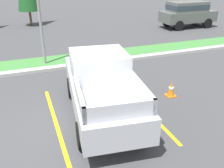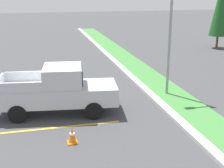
% 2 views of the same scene
% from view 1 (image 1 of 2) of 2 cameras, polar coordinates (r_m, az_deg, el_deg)
% --- Properties ---
extents(ground_plane, '(120.00, 120.00, 0.00)m').
position_cam_1_polar(ground_plane, '(8.29, -5.53, -8.28)').
color(ground_plane, '#424244').
extents(parking_line_near, '(0.12, 4.80, 0.01)m').
position_cam_1_polar(parking_line_near, '(8.32, -12.68, -8.65)').
color(parking_line_near, yellow).
rests_on(parking_line_near, ground).
extents(parking_line_far, '(0.12, 4.80, 0.01)m').
position_cam_1_polar(parking_line_far, '(9.12, 6.92, -4.99)').
color(parking_line_far, yellow).
rests_on(parking_line_far, ground).
extents(curb_strip, '(56.00, 0.40, 0.15)m').
position_cam_1_polar(curb_strip, '(12.67, -11.66, 3.79)').
color(curb_strip, '#B2B2AD').
rests_on(curb_strip, ground).
extents(grass_median, '(56.00, 1.80, 0.06)m').
position_cam_1_polar(grass_median, '(13.71, -12.44, 5.14)').
color(grass_median, '#42843D').
rests_on(grass_median, ground).
extents(pickup_truck_main, '(2.52, 5.42, 2.10)m').
position_cam_1_polar(pickup_truck_main, '(8.14, -2.59, -0.43)').
color(pickup_truck_main, black).
rests_on(pickup_truck_main, ground).
extents(suv_distant, '(4.60, 1.97, 2.10)m').
position_cam_1_polar(suv_distant, '(22.36, 16.90, 15.38)').
color(suv_distant, black).
rests_on(suv_distant, ground).
extents(traffic_cone, '(0.36, 0.36, 0.60)m').
position_cam_1_polar(traffic_cone, '(9.88, 13.35, -1.17)').
color(traffic_cone, orange).
rests_on(traffic_cone, ground).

